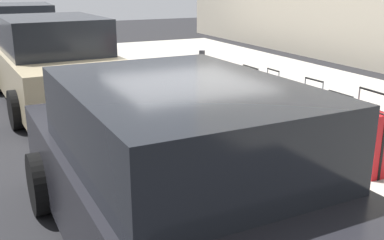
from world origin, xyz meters
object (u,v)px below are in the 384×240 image
(suitcase_red_0, at_px, (367,142))
(suitcase_olive_5, at_px, (249,102))
(suitcase_teal_1, at_px, (337,134))
(parked_car_silver_2, at_px, (23,35))
(suitcase_black_4, at_px, (271,106))
(bollard_post, at_px, (202,74))
(suitcase_silver_3, at_px, (289,110))
(fire_hydrant, at_px, (222,83))
(suitcase_navy_2, at_px, (311,120))
(parked_car_beige_1, at_px, (55,63))
(parked_car_charcoal_0, at_px, (181,181))

(suitcase_red_0, height_order, suitcase_olive_5, suitcase_red_0)
(suitcase_teal_1, bearing_deg, parked_car_silver_2, 14.58)
(suitcase_black_4, distance_m, bollard_post, 2.01)
(suitcase_silver_3, relative_size, parked_car_silver_2, 0.16)
(suitcase_olive_5, xyz_separation_m, fire_hydrant, (0.97, -0.03, 0.12))
(suitcase_olive_5, xyz_separation_m, parked_car_silver_2, (8.12, 2.57, 0.37))
(suitcase_navy_2, bearing_deg, fire_hydrant, 0.90)
(suitcase_silver_3, xyz_separation_m, parked_car_beige_1, (3.84, 2.62, 0.27))
(suitcase_silver_3, xyz_separation_m, bollard_post, (2.44, 0.17, 0.09))
(suitcase_navy_2, bearing_deg, suitcase_red_0, 174.78)
(fire_hydrant, bearing_deg, suitcase_silver_3, -179.45)
(suitcase_red_0, xyz_separation_m, parked_car_charcoal_0, (-0.45, 2.54, 0.21))
(suitcase_teal_1, distance_m, suitcase_olive_5, 1.95)
(suitcase_teal_1, xyz_separation_m, suitcase_black_4, (1.44, -0.02, 0.01))
(suitcase_navy_2, bearing_deg, suitcase_teal_1, 177.70)
(suitcase_navy_2, height_order, suitcase_olive_5, suitcase_navy_2)
(suitcase_navy_2, relative_size, parked_car_charcoal_0, 0.20)
(suitcase_silver_3, bearing_deg, suitcase_teal_1, 179.91)
(fire_hydrant, distance_m, parked_car_beige_1, 3.24)
(suitcase_silver_3, relative_size, suitcase_olive_5, 0.92)
(suitcase_olive_5, distance_m, parked_car_silver_2, 8.52)
(parked_car_beige_1, bearing_deg, suitcase_olive_5, -138.33)
(suitcase_teal_1, height_order, suitcase_silver_3, suitcase_teal_1)
(suitcase_teal_1, relative_size, bollard_post, 0.92)
(suitcase_red_0, height_order, suitcase_black_4, suitcase_red_0)
(parked_car_charcoal_0, bearing_deg, fire_hydrant, -33.53)
(parked_car_charcoal_0, bearing_deg, parked_car_beige_1, 0.00)
(suitcase_silver_3, bearing_deg, suitcase_black_4, -2.35)
(suitcase_silver_3, relative_size, parked_car_beige_1, 0.17)
(suitcase_black_4, bearing_deg, bollard_post, 5.36)
(suitcase_navy_2, distance_m, parked_car_beige_1, 5.06)
(fire_hydrant, height_order, parked_car_charcoal_0, parked_car_charcoal_0)
(suitcase_navy_2, height_order, fire_hydrant, suitcase_navy_2)
(parked_car_charcoal_0, bearing_deg, suitcase_red_0, -80.03)
(suitcase_black_4, xyz_separation_m, parked_car_beige_1, (3.40, 2.64, 0.32))
(parked_car_beige_1, height_order, parked_car_silver_2, parked_car_silver_2)
(suitcase_black_4, bearing_deg, parked_car_beige_1, 37.86)
(suitcase_navy_2, height_order, suitcase_black_4, suitcase_navy_2)
(suitcase_navy_2, relative_size, parked_car_silver_2, 0.19)
(suitcase_navy_2, height_order, parked_car_beige_1, parked_car_beige_1)
(suitcase_navy_2, distance_m, bollard_post, 2.92)
(suitcase_navy_2, height_order, suitcase_silver_3, suitcase_navy_2)
(parked_car_charcoal_0, bearing_deg, suitcase_silver_3, -52.70)
(suitcase_olive_5, height_order, fire_hydrant, suitcase_olive_5)
(suitcase_silver_3, bearing_deg, fire_hydrant, 0.55)
(suitcase_olive_5, height_order, parked_car_silver_2, parked_car_silver_2)
(parked_car_beige_1, bearing_deg, parked_car_silver_2, -0.00)
(suitcase_red_0, relative_size, parked_car_beige_1, 0.22)
(suitcase_teal_1, relative_size, suitcase_navy_2, 0.92)
(suitcase_red_0, xyz_separation_m, suitcase_navy_2, (1.08, -0.10, -0.05))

